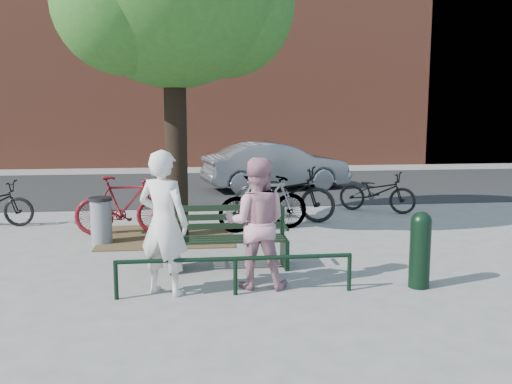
{
  "coord_description": "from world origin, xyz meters",
  "views": [
    {
      "loc": [
        -0.55,
        -8.23,
        2.43
      ],
      "look_at": [
        0.52,
        1.0,
        0.99
      ],
      "focal_mm": 40.0,
      "sensor_mm": 36.0,
      "label": 1
    }
  ],
  "objects": [
    {
      "name": "bollard",
      "position": [
        2.47,
        -1.17,
        0.55
      ],
      "size": [
        0.28,
        0.28,
        1.03
      ],
      "color": "black",
      "rests_on": "ground"
    },
    {
      "name": "townhouse_row",
      "position": [
        0.17,
        16.0,
        6.25
      ],
      "size": [
        45.0,
        4.0,
        14.0
      ],
      "color": "brown",
      "rests_on": "ground"
    },
    {
      "name": "guard_railing",
      "position": [
        0.0,
        -1.2,
        0.4
      ],
      "size": [
        3.06,
        0.06,
        0.51
      ],
      "color": "black",
      "rests_on": "ground"
    },
    {
      "name": "parked_car",
      "position": [
        1.89,
        7.81,
        0.68
      ],
      "size": [
        4.33,
        2.23,
        1.36
      ],
      "primitive_type": "imported",
      "rotation": [
        0.0,
        0.0,
        1.77
      ],
      "color": "slate",
      "rests_on": "ground"
    },
    {
      "name": "dirt_pit",
      "position": [
        -1.0,
        2.2,
        0.01
      ],
      "size": [
        2.4,
        2.0,
        0.02
      ],
      "primitive_type": "cube",
      "color": "brown",
      "rests_on": "ground"
    },
    {
      "name": "bicycle_b",
      "position": [
        -1.78,
        2.46,
        0.56
      ],
      "size": [
        1.85,
        0.53,
        1.11
      ],
      "primitive_type": "imported",
      "rotation": [
        0.0,
        0.0,
        1.58
      ],
      "color": "#5B0D12",
      "rests_on": "ground"
    },
    {
      "name": "bicycle_d",
      "position": [
        0.84,
        2.49,
        0.55
      ],
      "size": [
        1.89,
        0.93,
        1.09
      ],
      "primitive_type": "imported",
      "rotation": [
        0.0,
        0.0,
        1.81
      ],
      "color": "gray",
      "rests_on": "ground"
    },
    {
      "name": "ground",
      "position": [
        0.0,
        0.0,
        0.0
      ],
      "size": [
        90.0,
        90.0,
        0.0
      ],
      "primitive_type": "plane",
      "color": "gray",
      "rests_on": "ground"
    },
    {
      "name": "bicycle_e",
      "position": [
        3.66,
        4.15,
        0.46
      ],
      "size": [
        1.81,
        1.45,
        0.92
      ],
      "primitive_type": "imported",
      "rotation": [
        0.0,
        0.0,
        1.01
      ],
      "color": "black",
      "rests_on": "ground"
    },
    {
      "name": "person_right",
      "position": [
        0.31,
        -0.89,
        0.87
      ],
      "size": [
        0.95,
        0.79,
        1.75
      ],
      "primitive_type": "imported",
      "rotation": [
        0.0,
        0.0,
        2.97
      ],
      "color": "#B77D8A",
      "rests_on": "ground"
    },
    {
      "name": "person_left",
      "position": [
        -0.9,
        -1.05,
        0.94
      ],
      "size": [
        0.81,
        0.71,
        1.87
      ],
      "primitive_type": "imported",
      "rotation": [
        0.0,
        0.0,
        2.66
      ],
      "color": "silver",
      "rests_on": "ground"
    },
    {
      "name": "litter_bin",
      "position": [
        -2.12,
        1.81,
        0.42
      ],
      "size": [
        0.4,
        0.4,
        0.82
      ],
      "color": "gray",
      "rests_on": "ground"
    },
    {
      "name": "park_bench",
      "position": [
        -0.0,
        0.08,
        0.48
      ],
      "size": [
        1.74,
        0.54,
        0.97
      ],
      "color": "black",
      "rests_on": "ground"
    },
    {
      "name": "bicycle_c",
      "position": [
        1.39,
        3.42,
        0.57
      ],
      "size": [
        2.3,
        1.54,
        1.14
      ],
      "primitive_type": "imported",
      "rotation": [
        0.0,
        0.0,
        1.17
      ],
      "color": "black",
      "rests_on": "ground"
    },
    {
      "name": "road",
      "position": [
        0.0,
        8.5,
        0.01
      ],
      "size": [
        40.0,
        7.0,
        0.01
      ],
      "primitive_type": "cube",
      "color": "black",
      "rests_on": "ground"
    }
  ]
}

